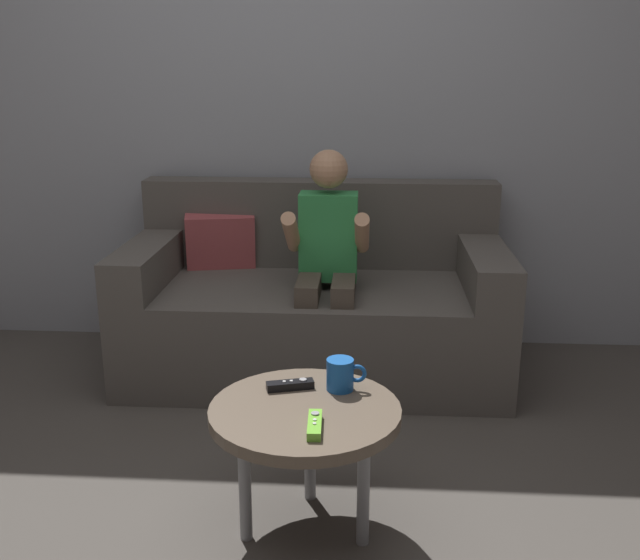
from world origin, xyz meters
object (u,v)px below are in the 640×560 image
Objects in this scene: couch at (314,306)px; person_seated_on_couch at (327,258)px; coffee_table at (305,420)px; coffee_mug at (341,374)px; game_remote_lime_center at (315,425)px; game_remote_black_near_edge at (290,385)px.

person_seated_on_couch is (0.07, -0.18, 0.27)m from couch.
coffee_table is 0.18m from coffee_mug.
couch is 1.11m from coffee_mug.
game_remote_lime_center is (0.04, -0.13, 0.05)m from coffee_table.
person_seated_on_couch is 1.16m from game_remote_lime_center.
coffee_mug is (0.09, -0.90, -0.12)m from person_seated_on_couch.
couch is at bearing 94.38° from game_remote_lime_center.
person_seated_on_couch is 0.92m from coffee_mug.
game_remote_black_near_edge and game_remote_lime_center have the same top height.
coffee_mug reaches higher than game_remote_black_near_edge.
couch is 13.75× the size of coffee_mug.
coffee_mug is at bearing -81.55° from couch.
game_remote_black_near_edge is at bearing -89.38° from couch.
person_seated_on_couch is 1.04m from coffee_table.
couch is 1.10m from game_remote_black_near_edge.
person_seated_on_couch reaches higher than game_remote_lime_center.
person_seated_on_couch is 8.38× the size of coffee_mug.
coffee_mug is (0.10, 0.12, 0.09)m from coffee_table.
coffee_mug is (0.15, 0.01, 0.04)m from game_remote_black_near_edge.
coffee_table is (-0.00, -1.02, -0.21)m from person_seated_on_couch.
game_remote_black_near_edge is 0.15m from coffee_mug.
game_remote_lime_center is (0.09, -0.24, 0.00)m from game_remote_black_near_edge.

